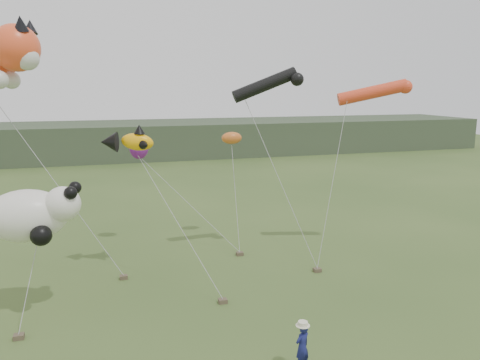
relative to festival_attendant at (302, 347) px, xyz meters
name	(u,v)px	position (x,y,z in m)	size (l,w,h in m)	color
ground	(239,351)	(-1.54, 1.45, -0.72)	(120.00, 120.00, 0.00)	#385123
headland	(109,141)	(-4.65, 46.14, 1.20)	(90.00, 13.00, 4.00)	#2D3D28
festival_attendant	(302,347)	(0.00, 0.00, 0.00)	(0.53, 0.34, 1.44)	navy
sandbag_anchors	(194,284)	(-1.95, 6.77, -0.63)	(12.45, 5.77, 0.17)	brown
fish_kite	(127,141)	(-4.34, 9.15, 5.24)	(2.42, 1.59, 1.20)	#FFB009
tube_kites	(330,88)	(5.25, 9.12, 7.50)	(8.72, 2.05, 1.86)	black
panda_kite	(33,214)	(-7.90, 6.05, 3.07)	(3.34, 2.16, 2.08)	white
misc_kites	(175,144)	(-1.76, 12.72, 4.63)	(5.95, 0.83, 1.29)	#D06423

